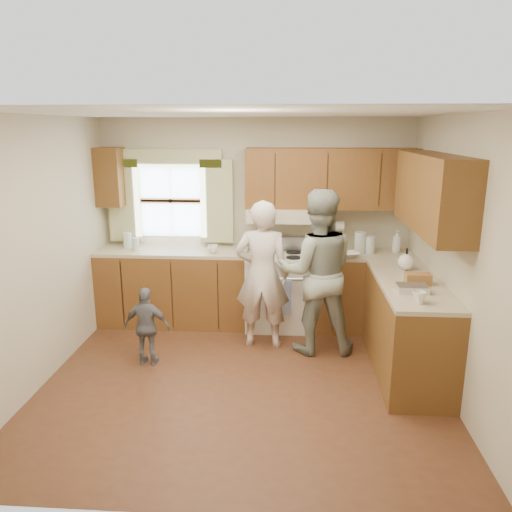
# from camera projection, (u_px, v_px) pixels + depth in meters

# --- Properties ---
(room) EXTENTS (3.80, 3.80, 3.80)m
(room) POSITION_uv_depth(u_px,v_px,m) (242.00, 256.00, 4.53)
(room) COLOR #4B2717
(room) RESTS_ON ground
(kitchen_fixtures) EXTENTS (3.80, 2.25, 2.15)m
(kitchen_fixtures) POSITION_uv_depth(u_px,v_px,m) (305.00, 269.00, 5.63)
(kitchen_fixtures) COLOR #4F2A11
(kitchen_fixtures) RESTS_ON ground
(stove) EXTENTS (0.76, 0.67, 1.07)m
(stove) POSITION_uv_depth(u_px,v_px,m) (278.00, 289.00, 6.09)
(stove) COLOR silver
(stove) RESTS_ON ground
(woman_left) EXTENTS (0.62, 0.42, 1.64)m
(woman_left) POSITION_uv_depth(u_px,v_px,m) (262.00, 275.00, 5.45)
(woman_left) COLOR beige
(woman_left) RESTS_ON ground
(woman_right) EXTENTS (0.91, 0.73, 1.77)m
(woman_right) POSITION_uv_depth(u_px,v_px,m) (317.00, 272.00, 5.31)
(woman_right) COLOR #2B463A
(woman_right) RESTS_ON ground
(child) EXTENTS (0.50, 0.24, 0.83)m
(child) POSITION_uv_depth(u_px,v_px,m) (147.00, 326.00, 5.09)
(child) COLOR slate
(child) RESTS_ON ground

